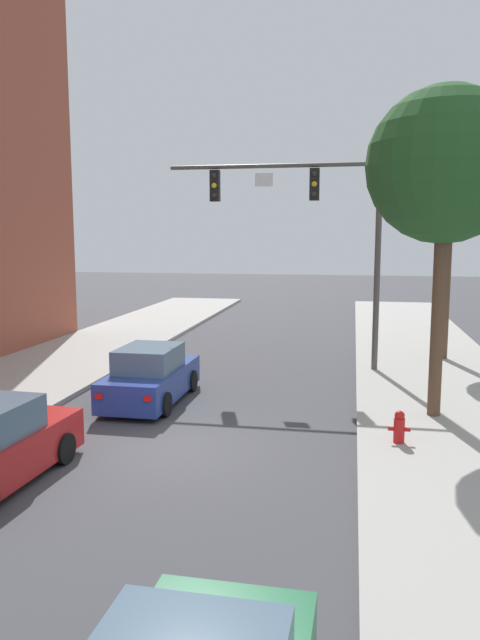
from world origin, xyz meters
TOP-DOWN VIEW (x-y plane):
  - ground_plane at (0.00, 0.00)m, footprint 120.00×120.00m
  - traffic_signal_mast at (2.56, 8.31)m, footprint 7.15×0.38m
  - car_lead_blue at (-1.69, 3.53)m, footprint 1.86×4.25m
  - fire_hydrant at (4.90, 0.88)m, footprint 0.48×0.24m
  - street_tree_nearest at (5.91, 3.18)m, footprint 3.75×3.75m
  - street_tree_second at (7.14, 10.67)m, footprint 3.02×3.02m

SIDE VIEW (x-z plane):
  - ground_plane at x=0.00m, z-range 0.00..0.00m
  - fire_hydrant at x=4.90m, z-range 0.15..0.87m
  - car_lead_blue at x=-1.69m, z-range -0.08..1.52m
  - traffic_signal_mast at x=2.56m, z-range 1.62..9.12m
  - street_tree_second at x=7.14m, z-range 2.23..9.53m
  - street_tree_nearest at x=5.91m, z-range 2.26..10.30m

